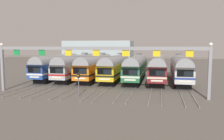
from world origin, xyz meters
The scene contains 12 objects.
ground_plane centered at (0.00, 0.00, 0.00)m, with size 160.00×160.00×0.00m, color #5B564F.
track_bed centered at (0.00, 17.00, 0.07)m, with size 25.19×70.00×0.15m.
commuter_train_blue centered at (-11.84, 0.00, 2.69)m, with size 2.88×18.06×5.05m.
commuter_train_stainless centered at (-7.90, 0.00, 2.69)m, with size 2.88×18.06×5.05m.
commuter_train_orange centered at (-3.95, 0.00, 2.69)m, with size 2.88×18.06×5.05m.
commuter_train_yellow centered at (0.00, 0.00, 2.69)m, with size 2.88×18.06×5.05m.
commuter_train_green centered at (3.95, 0.00, 2.69)m, with size 2.88×18.06×5.05m.
commuter_train_maroon centered at (7.90, -0.01, 2.69)m, with size 2.88×18.06×4.77m.
commuter_train_silver centered at (11.84, 0.00, 2.69)m, with size 2.88×18.06×5.05m.
catenary_gantry centered at (0.00, -13.50, 5.42)m, with size 28.93×0.44×6.97m.
yard_signal_mast centered at (-1.97, -15.03, 2.16)m, with size 0.28×0.35×3.09m.
maintenance_building centered at (-12.97, 35.19, 4.10)m, with size 23.25×10.00×8.20m, color #9EB2B7.
Camera 1 is at (8.50, -43.23, 6.62)m, focal length 37.24 mm.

